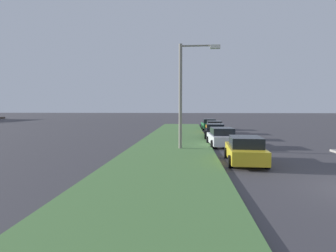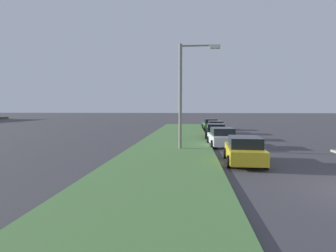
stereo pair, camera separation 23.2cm
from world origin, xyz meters
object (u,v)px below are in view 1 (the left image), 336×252
(parked_car_black, at_px, (215,131))
(parked_car_green, at_px, (209,124))
(parked_car_orange, at_px, (214,127))
(parked_car_yellow, at_px, (245,150))
(streetlight, at_px, (185,88))
(parked_car_white, at_px, (222,137))

(parked_car_black, xyz_separation_m, parked_car_green, (11.74, -0.22, 0.00))
(parked_car_orange, distance_m, parked_car_green, 6.02)
(parked_car_yellow, bearing_deg, parked_car_orange, 3.20)
(parked_car_yellow, height_order, parked_car_black, same)
(streetlight, bearing_deg, parked_car_black, -20.37)
(parked_car_black, distance_m, streetlight, 8.81)
(parked_car_yellow, height_order, parked_car_white, same)
(parked_car_black, bearing_deg, parked_car_orange, -1.04)
(streetlight, bearing_deg, parked_car_white, -52.65)
(parked_car_white, height_order, streetlight, streetlight)
(parked_car_orange, xyz_separation_m, parked_car_green, (6.01, 0.21, 0.00))
(parked_car_black, distance_m, parked_car_green, 11.74)
(parked_car_white, height_order, parked_car_orange, same)
(parked_car_white, height_order, parked_car_black, same)
(parked_car_yellow, relative_size, parked_car_orange, 1.01)
(parked_car_yellow, xyz_separation_m, parked_car_green, (23.89, 0.31, 0.00))
(parked_car_white, xyz_separation_m, parked_car_black, (5.36, 0.03, 0.00))
(parked_car_white, bearing_deg, parked_car_yellow, -178.99)
(parked_car_white, xyz_separation_m, parked_car_green, (17.10, -0.18, 0.00))
(parked_car_white, relative_size, parked_car_black, 1.00)
(parked_car_green, bearing_deg, parked_car_black, 176.57)
(parked_car_white, xyz_separation_m, parked_car_orange, (11.08, -0.39, 0.00))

